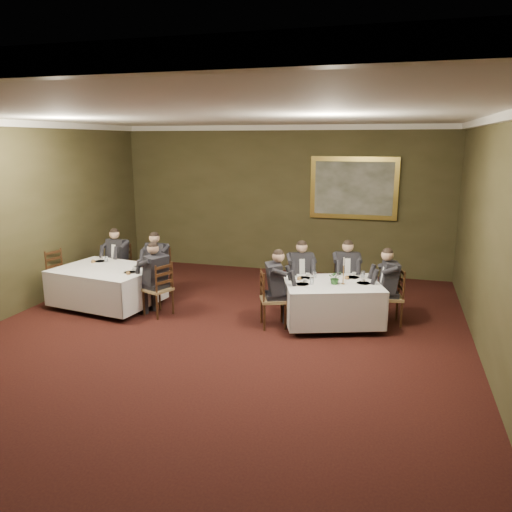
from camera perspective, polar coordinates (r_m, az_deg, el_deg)
The scene contains 27 objects.
ground at distance 7.92m, azimuth -5.41°, elevation -10.38°, with size 10.00×10.00×0.00m, color black.
ceiling at distance 7.28m, azimuth -6.02°, elevation 15.82°, with size 8.00×10.00×0.10m, color silver.
back_wall at distance 12.14m, azimuth 3.03°, elevation 6.44°, with size 8.00×0.10×3.50m, color #37341B.
right_wall at distance 7.02m, azimuth 26.33°, elevation 0.26°, with size 0.10×10.00×3.50m, color #37341B.
crown_molding at distance 7.27m, azimuth -6.01°, elevation 15.35°, with size 8.00×10.00×0.12m.
table_main at distance 8.74m, azimuth 8.65°, elevation -5.03°, with size 1.94×1.70×0.67m.
table_second at distance 10.03m, azimuth -16.63°, elevation -3.07°, with size 2.06×1.69×0.67m.
chair_main_backleft at distance 9.50m, azimuth 5.02°, elevation -4.51°, with size 0.57×0.56×1.00m.
diner_main_backleft at distance 9.42m, azimuth 5.07°, elevation -3.20°, with size 0.55×0.60×1.35m.
chair_main_backright at distance 9.66m, azimuth 10.16°, elevation -4.37°, with size 0.52×0.51×1.00m.
diner_main_backright at distance 9.58m, azimuth 10.22°, elevation -3.09°, with size 0.50×0.56×1.35m.
chair_main_endleft at distance 8.65m, azimuth 1.90°, elevation -6.25°, with size 0.56×0.57×1.00m.
diner_main_endleft at distance 8.57m, azimuth 1.99°, elevation -4.80°, with size 0.60×0.55×1.35m.
chair_main_endright at distance 9.05m, azimuth 15.01°, elevation -5.81°, with size 0.50×0.51×1.00m.
diner_main_endright at distance 8.98m, azimuth 15.02°, elevation -4.42°, with size 0.55×0.49×1.35m.
chair_sec_backleft at distance 11.10m, azimuth -15.30°, elevation -2.35°, with size 0.48×0.46×1.00m.
diner_sec_backleft at distance 11.03m, azimuth -15.40°, elevation -1.22°, with size 0.45×0.52×1.35m.
chair_sec_backright at distance 10.50m, azimuth -11.05°, elevation -3.00°, with size 0.46×0.44×1.00m.
diner_sec_backright at distance 10.43m, azimuth -11.14°, elevation -1.81°, with size 0.43×0.50×1.35m.
chair_sec_endright at distance 9.36m, azimuth -11.06°, elevation -4.96°, with size 0.55×0.57×1.00m.
diner_sec_endright at distance 9.30m, azimuth -11.17°, elevation -3.61°, with size 0.59×0.55×1.35m.
chair_sec_endleft at distance 10.88m, azimuth -21.30°, elevation -3.10°, with size 0.51×0.53×1.00m.
centerpiece at distance 8.55m, azimuth 9.04°, elevation -2.37°, with size 0.22×0.19×0.25m, color #2D5926.
candlestick at distance 8.57m, azimuth 9.96°, elevation -2.03°, with size 0.07×0.07×0.48m.
place_setting_table_main at distance 8.90m, azimuth 5.90°, elevation -2.29°, with size 0.33×0.31×0.14m.
place_setting_table_second at distance 10.55m, azimuth -17.10°, elevation -0.38°, with size 0.33×0.31×0.14m.
painting at distance 11.78m, azimuth 11.11°, elevation 7.62°, with size 2.00×0.09×1.43m.
Camera 1 is at (2.69, -6.75, 3.13)m, focal length 35.00 mm.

